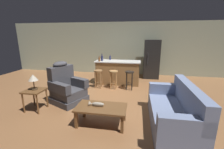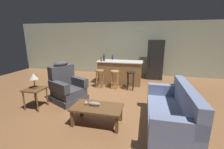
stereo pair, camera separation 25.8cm
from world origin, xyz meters
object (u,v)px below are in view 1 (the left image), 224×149
object	(u,v)px
recliner_near_lamp	(67,88)
end_table	(35,94)
table_lamp	(33,78)
refrigerator	(151,59)
fish_figurine	(96,104)
bar_stool_right	(129,77)
bar_stool_middle	(114,76)
bottle_short_amber	(99,59)
couch	(175,112)
bottle_wine_dark	(110,58)
kitchen_island	(118,72)
bar_stool_left	(98,76)
coffee_table	(101,109)
bottle_tall_green	(102,58)

from	to	relation	value
recliner_near_lamp	end_table	xyz separation A→B (m)	(-0.58, -0.64, 0.04)
table_lamp	refrigerator	world-z (taller)	refrigerator
fish_figurine	bar_stool_right	distance (m)	2.43
bar_stool_middle	bottle_short_amber	bearing A→B (deg)	148.91
fish_figurine	bar_stool_middle	size ratio (longest dim) A/B	0.50
fish_figurine	couch	xyz separation A→B (m)	(1.68, 0.18, -0.12)
end_table	bar_stool_middle	size ratio (longest dim) A/B	0.82
fish_figurine	refrigerator	distance (m)	4.46
couch	recliner_near_lamp	world-z (taller)	recliner_near_lamp
recliner_near_lamp	bottle_wine_dark	size ratio (longest dim) A/B	5.63
kitchen_island	bottle_short_amber	bearing A→B (deg)	-160.77
fish_figurine	recliner_near_lamp	world-z (taller)	recliner_near_lamp
fish_figurine	bar_stool_left	distance (m)	2.44
coffee_table	bar_stool_middle	bearing A→B (deg)	92.91
kitchen_island	bottle_wine_dark	distance (m)	0.71
bar_stool_middle	refrigerator	xyz separation A→B (m)	(1.47, 1.83, 0.41)
fish_figurine	bar_stool_middle	world-z (taller)	bar_stool_middle
kitchen_island	bottle_short_amber	world-z (taller)	bottle_short_amber
bottle_tall_green	fish_figurine	bearing A→B (deg)	-78.78
end_table	couch	bearing A→B (deg)	-2.47
bar_stool_right	kitchen_island	bearing A→B (deg)	129.25
bar_stool_left	bottle_tall_green	xyz separation A→B (m)	(0.02, 0.52, 0.59)
table_lamp	bottle_short_amber	size ratio (longest dim) A/B	1.97
bar_stool_left	bar_stool_middle	xyz separation A→B (m)	(0.58, 0.00, 0.00)
coffee_table	kitchen_island	distance (m)	3.01
fish_figurine	bar_stool_middle	distance (m)	2.36
couch	recliner_near_lamp	distance (m)	2.97
coffee_table	table_lamp	world-z (taller)	table_lamp
bottle_short_amber	bottle_wine_dark	size ratio (longest dim) A/B	0.98
end_table	bar_stool_middle	distance (m)	2.68
bottle_wine_dark	table_lamp	bearing A→B (deg)	-116.66
coffee_table	couch	bearing A→B (deg)	7.18
bottle_tall_green	kitchen_island	bearing A→B (deg)	9.79
coffee_table	bottle_tall_green	size ratio (longest dim) A/B	3.80
kitchen_island	bar_stool_right	xyz separation A→B (m)	(0.51, -0.63, -0.01)
bar_stool_middle	bottle_wine_dark	bearing A→B (deg)	108.46
bar_stool_middle	bar_stool_left	bearing A→B (deg)	180.00
bar_stool_middle	bottle_tall_green	bearing A→B (deg)	137.09
bar_stool_middle	bottle_short_amber	xyz separation A→B (m)	(-0.64, 0.38, 0.56)
end_table	refrigerator	world-z (taller)	refrigerator
recliner_near_lamp	refrigerator	distance (m)	4.19
bottle_short_amber	kitchen_island	bearing A→B (deg)	19.23
fish_figurine	bottle_tall_green	size ratio (longest dim) A/B	1.17
coffee_table	bar_stool_right	size ratio (longest dim) A/B	1.62
bar_stool_left	bar_stool_right	bearing A→B (deg)	0.00
refrigerator	bottle_wine_dark	world-z (taller)	refrigerator
table_lamp	bottle_short_amber	world-z (taller)	bottle_short_amber
refrigerator	bottle_short_amber	size ratio (longest dim) A/B	8.45
bar_stool_left	bottle_short_amber	size ratio (longest dim) A/B	3.26
refrigerator	bottle_wine_dark	bearing A→B (deg)	-151.93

